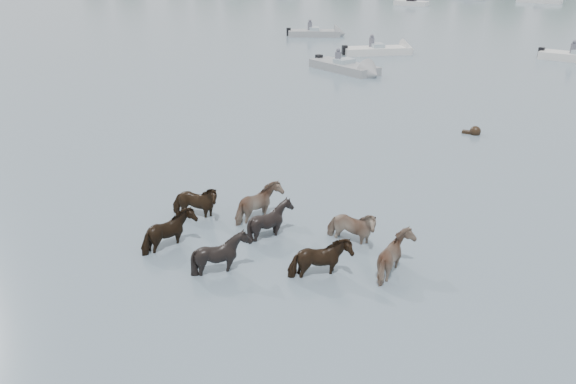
% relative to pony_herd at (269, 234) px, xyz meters
% --- Properties ---
extents(ground, '(400.00, 400.00, 0.00)m').
position_rel_pony_herd_xyz_m(ground, '(0.76, -0.39, -0.34)').
color(ground, slate).
rests_on(ground, ground).
extents(pony_herd, '(7.43, 4.11, 1.26)m').
position_rel_pony_herd_xyz_m(pony_herd, '(0.00, 0.00, 0.00)').
color(pony_herd, black).
rests_on(pony_herd, ground).
extents(swimming_pony, '(0.72, 0.44, 0.44)m').
position_rel_pony_herd_xyz_m(swimming_pony, '(3.03, 12.05, -0.24)').
color(swimming_pony, black).
rests_on(swimming_pony, ground).
extents(motorboat_a, '(5.03, 4.20, 1.92)m').
position_rel_pony_herd_xyz_m(motorboat_a, '(-5.63, 28.90, -0.11)').
color(motorboat_a, silver).
rests_on(motorboat_a, ground).
extents(motorboat_b, '(5.30, 3.80, 1.92)m').
position_rel_pony_herd_xyz_m(motorboat_b, '(-5.53, 21.57, -0.11)').
color(motorboat_b, gray).
rests_on(motorboat_b, ground).
extents(motorboat_f, '(4.91, 3.34, 1.92)m').
position_rel_pony_herd_xyz_m(motorboat_f, '(-12.90, 34.93, -0.11)').
color(motorboat_f, gray).
rests_on(motorboat_f, ground).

